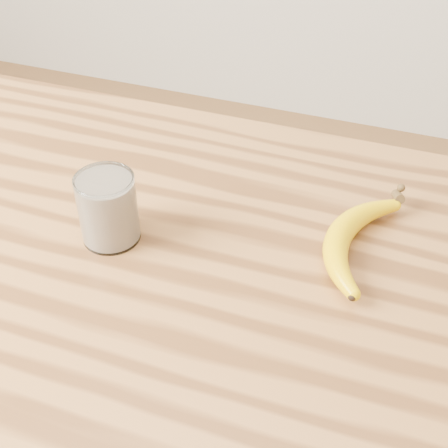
% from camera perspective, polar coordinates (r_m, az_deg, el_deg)
% --- Properties ---
extents(table, '(1.20, 0.80, 0.90)m').
position_cam_1_polar(table, '(0.92, -5.87, -9.74)').
color(table, '#935E30').
rests_on(table, ground).
extents(smoothie_glass, '(0.08, 0.08, 0.10)m').
position_cam_1_polar(smoothie_glass, '(0.85, -10.57, 1.38)').
color(smoothie_glass, white).
rests_on(smoothie_glass, table).
extents(banana, '(0.14, 0.30, 0.04)m').
position_cam_1_polar(banana, '(0.85, 10.47, -0.99)').
color(banana, '#E5B200').
rests_on(banana, table).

